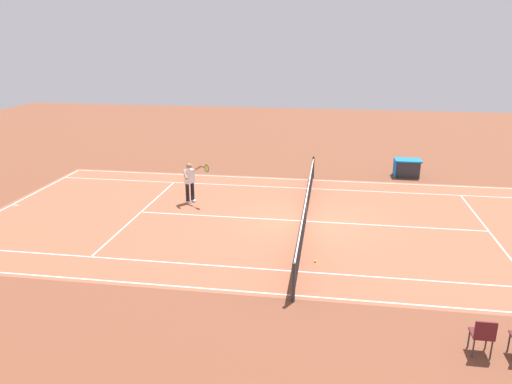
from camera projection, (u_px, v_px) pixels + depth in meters
ground_plane at (306, 221)px, 18.02m from camera, size 60.00×60.00×0.00m
court_slab at (306, 221)px, 18.02m from camera, size 24.20×11.40×0.00m
court_line_markings at (306, 221)px, 18.02m from camera, size 23.85×11.05×0.01m
tennis_net at (306, 209)px, 17.87m from camera, size 0.10×11.70×1.08m
tennis_player_near at (190, 181)px, 19.82m from camera, size 1.15×0.75×1.70m
tennis_ball at (315, 261)px, 14.73m from camera, size 0.07×0.07×0.07m
spectator_chair_2 at (483, 334)px, 10.28m from camera, size 0.44×0.44×0.88m
equipment_cart_tarped at (407, 168)px, 23.68m from camera, size 1.25×0.84×0.85m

